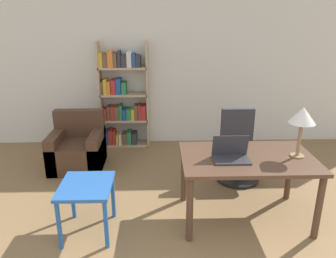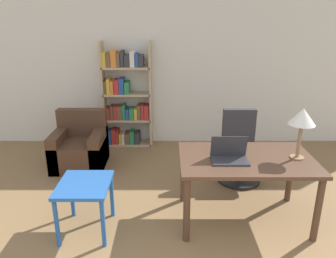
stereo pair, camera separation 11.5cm
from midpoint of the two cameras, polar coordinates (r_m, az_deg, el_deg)
name	(u,v)px [view 1 (the left image)]	position (r m, az deg, el deg)	size (l,w,h in m)	color
wall_back	(174,66)	(5.66, 0.53, 10.87)	(8.00, 0.06, 2.70)	silver
desk	(247,165)	(3.63, 12.70, -6.16)	(1.41, 0.89, 0.75)	#4C3323
laptop	(231,154)	(3.46, 9.97, -4.39)	(0.38, 0.24, 0.25)	#2D2D33
table_lamp	(302,117)	(3.60, 21.54, 1.94)	(0.27, 0.27, 0.54)	olive
office_chair	(238,151)	(4.62, 11.37, -3.73)	(0.59, 0.59, 0.97)	black
side_table_blue	(86,192)	(3.51, -14.94, -10.63)	(0.52, 0.60, 0.56)	#2356A3
armchair	(78,149)	(5.11, -16.06, -3.38)	(0.75, 0.73, 0.82)	#472D1E
bookshelf	(122,100)	(5.62, -8.63, 5.02)	(0.83, 0.28, 1.78)	tan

